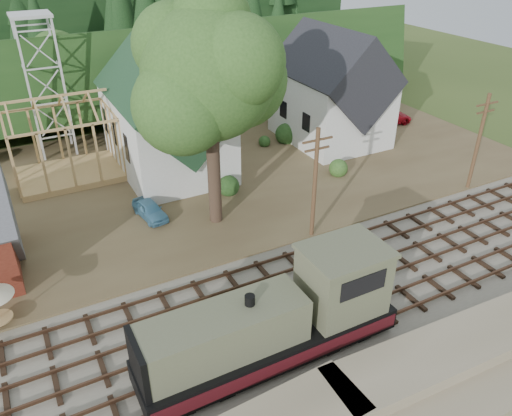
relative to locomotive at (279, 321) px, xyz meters
name	(u,v)px	position (x,y,z in m)	size (l,w,h in m)	color
ground	(257,316)	(0.35, 3.00, -2.25)	(140.00, 140.00, 0.00)	#384C1E
railroad_bed	(257,315)	(0.35, 3.00, -2.17)	(64.00, 11.00, 0.16)	#726B5B
village_flat	(155,182)	(0.35, 21.00, -2.10)	(64.00, 26.00, 0.30)	brown
hillside	(93,103)	(0.35, 45.00, -2.25)	(70.00, 28.00, 8.00)	#1E3F19
ridge	(69,72)	(0.35, 61.00, -2.25)	(80.00, 20.00, 12.00)	black
church	(166,114)	(2.35, 22.68, 2.93)	(8.40, 15.17, 13.00)	silver
farmhouse	(331,93)	(18.35, 22.00, 2.61)	(8.40, 10.80, 10.60)	silver
timber_frame	(64,144)	(-5.65, 25.00, 1.01)	(8.20, 6.20, 6.99)	tan
lattice_tower	(36,44)	(-5.65, 31.00, 7.78)	(3.20, 3.20, 12.12)	silver
big_tree	(212,82)	(2.52, 13.08, 7.96)	(10.90, 8.40, 14.70)	#38281E
telegraph_pole_near	(315,183)	(7.35, 8.20, 1.99)	(2.20, 0.28, 8.00)	#4C331E
telegraph_pole_far	(478,141)	(22.35, 8.20, 1.99)	(2.20, 0.28, 8.00)	#4C331E
locomotive	(279,321)	(0.00, 0.00, 0.00)	(12.93, 3.23, 5.15)	black
car_blue	(150,210)	(-1.69, 15.55, -1.34)	(1.46, 3.62, 1.23)	#528FB1
car_red	(389,117)	(26.54, 22.57, -1.30)	(2.16, 4.69, 1.30)	red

